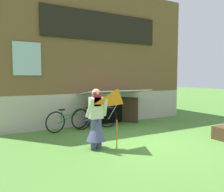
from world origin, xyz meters
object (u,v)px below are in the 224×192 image
at_px(wooden_crate, 224,133).
at_px(bicycle_blue, 95,118).
at_px(person, 96,124).
at_px(bicycle_green, 68,120).
at_px(kite, 118,103).

bearing_deg(wooden_crate, bicycle_blue, 129.92).
xyz_separation_m(person, bicycle_blue, (1.01, 2.19, -0.27)).
bearing_deg(bicycle_green, person, -104.85).
distance_m(person, bicycle_blue, 2.43).
bearing_deg(kite, bicycle_green, 96.53).
distance_m(kite, bicycle_blue, 2.87).
distance_m(kite, wooden_crate, 3.58).
height_order(kite, wooden_crate, kite).
height_order(kite, bicycle_blue, kite).
relative_size(bicycle_blue, bicycle_green, 1.04).
relative_size(kite, bicycle_blue, 0.86).
xyz_separation_m(bicycle_blue, wooden_crate, (2.73, -3.26, -0.19)).
bearing_deg(wooden_crate, person, 164.00).
bearing_deg(kite, wooden_crate, -9.97).
height_order(person, wooden_crate, person).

